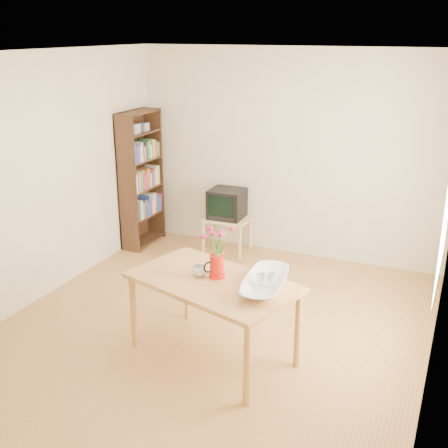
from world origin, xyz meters
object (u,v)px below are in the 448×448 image
at_px(mug, 199,271).
at_px(bowl, 265,261).
at_px(pitcher, 217,267).
at_px(table, 213,288).
at_px(television, 227,203).

distance_m(mug, bowl, 0.63).
bearing_deg(bowl, pitcher, 178.40).
height_order(pitcher, bowl, bowl).
bearing_deg(mug, table, 171.23).
relative_size(pitcher, television, 0.47).
bearing_deg(table, pitcher, 100.79).
bearing_deg(bowl, table, -172.64).
distance_m(pitcher, bowl, 0.47).
xyz_separation_m(pitcher, mug, (-0.15, -0.04, -0.05)).
height_order(pitcher, mug, pitcher).
bearing_deg(table, bowl, 23.92).
xyz_separation_m(bowl, television, (-1.37, 2.34, -0.33)).
bearing_deg(table, mug, -174.93).
xyz_separation_m(mug, television, (-0.77, 2.37, -0.14)).
distance_m(table, mug, 0.19).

